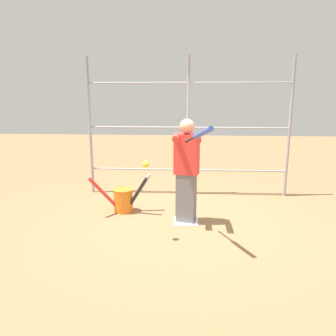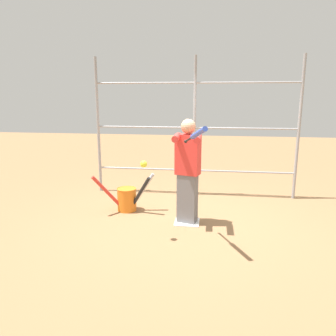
{
  "view_description": "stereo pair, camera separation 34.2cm",
  "coord_description": "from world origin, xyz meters",
  "px_view_note": "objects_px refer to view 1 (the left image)",
  "views": [
    {
      "loc": [
        -0.05,
        5.13,
        2.07
      ],
      "look_at": [
        0.28,
        0.3,
        0.99
      ],
      "focal_mm": 35.0,
      "sensor_mm": 36.0,
      "label": 1
    },
    {
      "loc": [
        -0.39,
        5.1,
        2.07
      ],
      "look_at": [
        0.28,
        0.3,
        0.99
      ],
      "focal_mm": 35.0,
      "sensor_mm": 36.0,
      "label": 2
    }
  ],
  "objects_px": {
    "batter": "(186,168)",
    "bat_bucket": "(124,199)",
    "baseball_bat_swinging": "(200,134)",
    "softball_in_flight": "(146,164)"
  },
  "relations": [
    {
      "from": "baseball_bat_swinging",
      "to": "bat_bucket",
      "type": "relative_size",
      "value": 0.82
    },
    {
      "from": "batter",
      "to": "softball_in_flight",
      "type": "xyz_separation_m",
      "value": [
        0.56,
        0.73,
        0.21
      ]
    },
    {
      "from": "baseball_bat_swinging",
      "to": "softball_in_flight",
      "type": "relative_size",
      "value": 8.91
    },
    {
      "from": "batter",
      "to": "bat_bucket",
      "type": "distance_m",
      "value": 1.39
    },
    {
      "from": "baseball_bat_swinging",
      "to": "softball_in_flight",
      "type": "distance_m",
      "value": 0.89
    },
    {
      "from": "softball_in_flight",
      "to": "bat_bucket",
      "type": "distance_m",
      "value": 1.58
    },
    {
      "from": "batter",
      "to": "baseball_bat_swinging",
      "type": "relative_size",
      "value": 2.0
    },
    {
      "from": "baseball_bat_swinging",
      "to": "bat_bucket",
      "type": "distance_m",
      "value": 2.33
    },
    {
      "from": "softball_in_flight",
      "to": "batter",
      "type": "bearing_deg",
      "value": -127.2
    },
    {
      "from": "baseball_bat_swinging",
      "to": "bat_bucket",
      "type": "height_order",
      "value": "baseball_bat_swinging"
    }
  ]
}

